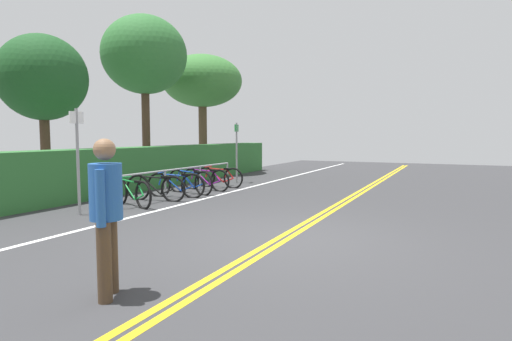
{
  "coord_description": "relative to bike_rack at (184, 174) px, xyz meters",
  "views": [
    {
      "loc": [
        -6.12,
        -2.42,
        1.63
      ],
      "look_at": [
        3.12,
        1.99,
        0.77
      ],
      "focal_mm": 29.4,
      "sensor_mm": 36.0,
      "label": 1
    }
  ],
  "objects": [
    {
      "name": "pedestrian",
      "position": [
        -6.32,
        -3.54,
        0.34
      ],
      "size": [
        0.43,
        0.32,
        1.6
      ],
      "color": "#4C3826",
      "rests_on": "ground_plane"
    },
    {
      "name": "tree_mid",
      "position": [
        -1.35,
        3.71,
        2.62
      ],
      "size": [
        2.39,
        2.39,
        4.39
      ],
      "color": "#473323",
      "rests_on": "ground_plane"
    },
    {
      "name": "tree_far_right",
      "position": [
        2.27,
        3.17,
        3.8
      ],
      "size": [
        2.92,
        2.92,
        5.74
      ],
      "color": "#473323",
      "rests_on": "ground_plane"
    },
    {
      "name": "bicycle_3",
      "position": [
        0.32,
        0.02,
        -0.24
      ],
      "size": [
        0.54,
        1.74,
        0.72
      ],
      "color": "black",
      "rests_on": "ground_plane"
    },
    {
      "name": "centre_line_yellow_outer",
      "position": [
        -3.28,
        -4.16,
        -0.57
      ],
      "size": [
        35.57,
        0.1,
        0.0
      ],
      "primitive_type": "cube",
      "color": "gold",
      "rests_on": "ground_plane"
    },
    {
      "name": "tree_extra",
      "position": [
        5.84,
        3.12,
        3.31
      ],
      "size": [
        3.36,
        3.36,
        5.01
      ],
      "color": "brown",
      "rests_on": "ground_plane"
    },
    {
      "name": "centre_line_yellow_inner",
      "position": [
        -3.28,
        -4.32,
        -0.57
      ],
      "size": [
        35.57,
        0.1,
        0.0
      ],
      "primitive_type": "cube",
      "color": "gold",
      "rests_on": "ground_plane"
    },
    {
      "name": "bicycle_1",
      "position": [
        -1.12,
        0.06,
        -0.25
      ],
      "size": [
        0.46,
        1.66,
        0.7
      ],
      "color": "black",
      "rests_on": "ground_plane"
    },
    {
      "name": "sign_post_far",
      "position": [
        3.23,
        0.09,
        0.67
      ],
      "size": [
        0.36,
        0.1,
        2.05
      ],
      "color": "gray",
      "rests_on": "ground_plane"
    },
    {
      "name": "bicycle_2",
      "position": [
        -0.41,
        -0.03,
        -0.25
      ],
      "size": [
        0.5,
        1.62,
        0.7
      ],
      "color": "black",
      "rests_on": "ground_plane"
    },
    {
      "name": "bicycle_0",
      "position": [
        -1.99,
        0.05,
        -0.26
      ],
      "size": [
        0.66,
        1.63,
        0.68
      ],
      "color": "black",
      "rests_on": "ground_plane"
    },
    {
      "name": "sign_post_near",
      "position": [
        -3.3,
        0.25,
        0.74
      ],
      "size": [
        0.36,
        0.06,
        2.17
      ],
      "color": "gray",
      "rests_on": "ground_plane"
    },
    {
      "name": "ground_plane",
      "position": [
        -3.28,
        -4.24,
        -0.6
      ],
      "size": [
        39.52,
        13.24,
        0.05
      ],
      "primitive_type": "cube",
      "color": "#353538"
    },
    {
      "name": "hedge_backdrop",
      "position": [
        1.5,
        1.95,
        0.07
      ],
      "size": [
        13.84,
        0.87,
        1.28
      ],
      "primitive_type": "cube",
      "color": "#2D6B30",
      "rests_on": "ground_plane"
    },
    {
      "name": "bike_rack",
      "position": [
        0.0,
        0.0,
        0.0
      ],
      "size": [
        4.89,
        0.05,
        0.76
      ],
      "color": "#9EA0A5",
      "rests_on": "ground_plane"
    },
    {
      "name": "bike_lane_stripe_white",
      "position": [
        -3.28,
        -0.86,
        -0.57
      ],
      "size": [
        35.57,
        0.12,
        0.0
      ],
      "primitive_type": "cube",
      "color": "white",
      "rests_on": "ground_plane"
    },
    {
      "name": "bicycle_5",
      "position": [
        1.91,
        -0.0,
        -0.26
      ],
      "size": [
        0.46,
        1.63,
        0.68
      ],
      "color": "black",
      "rests_on": "ground_plane"
    },
    {
      "name": "bicycle_4",
      "position": [
        1.12,
        0.01,
        -0.25
      ],
      "size": [
        0.46,
        1.73,
        0.7
      ],
      "color": "black",
      "rests_on": "ground_plane"
    }
  ]
}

